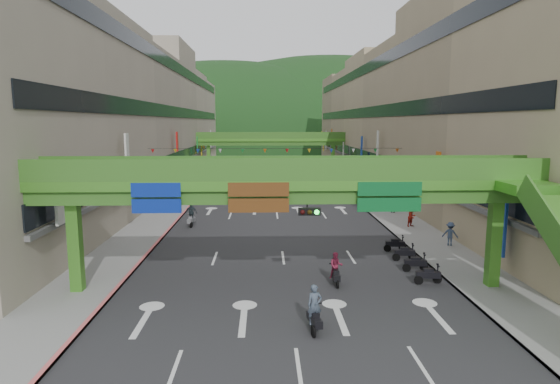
{
  "coord_description": "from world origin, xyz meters",
  "views": [
    {
      "loc": [
        -1.22,
        -17.81,
        8.88
      ],
      "look_at": [
        0.0,
        18.0,
        3.5
      ],
      "focal_mm": 30.0,
      "sensor_mm": 36.0,
      "label": 1
    }
  ],
  "objects_px": {
    "overpass_near": "(307,196)",
    "scooter_rider_mid": "(336,268)",
    "pedestrian_red": "(412,218)",
    "car_silver": "(259,178)",
    "car_yellow": "(287,171)",
    "scooter_rider_near": "(315,310)"
  },
  "relations": [
    {
      "from": "scooter_rider_near",
      "to": "pedestrian_red",
      "type": "xyz_separation_m",
      "value": [
        10.29,
        19.32,
        -0.13
      ]
    },
    {
      "from": "scooter_rider_near",
      "to": "car_silver",
      "type": "height_order",
      "value": "scooter_rider_near"
    },
    {
      "from": "scooter_rider_near",
      "to": "car_yellow",
      "type": "distance_m",
      "value": 59.77
    },
    {
      "from": "scooter_rider_mid",
      "to": "car_silver",
      "type": "xyz_separation_m",
      "value": [
        -4.73,
        43.2,
        -0.17
      ]
    },
    {
      "from": "pedestrian_red",
      "to": "scooter_rider_mid",
      "type": "bearing_deg",
      "value": -154.28
    },
    {
      "from": "pedestrian_red",
      "to": "overpass_near",
      "type": "bearing_deg",
      "value": -156.68
    },
    {
      "from": "car_yellow",
      "to": "pedestrian_red",
      "type": "relative_size",
      "value": 2.15
    },
    {
      "from": "car_silver",
      "to": "pedestrian_red",
      "type": "relative_size",
      "value": 2.74
    },
    {
      "from": "overpass_near",
      "to": "car_silver",
      "type": "height_order",
      "value": "overpass_near"
    },
    {
      "from": "car_yellow",
      "to": "pedestrian_red",
      "type": "xyz_separation_m",
      "value": [
        8.52,
        -40.42,
        0.22
      ]
    },
    {
      "from": "scooter_rider_mid",
      "to": "car_silver",
      "type": "relative_size",
      "value": 0.4
    },
    {
      "from": "car_yellow",
      "to": "overpass_near",
      "type": "bearing_deg",
      "value": -87.81
    },
    {
      "from": "overpass_near",
      "to": "scooter_rider_mid",
      "type": "xyz_separation_m",
      "value": [
        1.75,
        1.37,
        -4.27
      ]
    },
    {
      "from": "car_yellow",
      "to": "car_silver",
      "type": "bearing_deg",
      "value": -109.6
    },
    {
      "from": "scooter_rider_mid",
      "to": "overpass_near",
      "type": "bearing_deg",
      "value": -142.01
    },
    {
      "from": "scooter_rider_near",
      "to": "car_silver",
      "type": "xyz_separation_m",
      "value": [
        -2.94,
        48.95,
        -0.21
      ]
    },
    {
      "from": "scooter_rider_near",
      "to": "car_yellow",
      "type": "bearing_deg",
      "value": 88.3
    },
    {
      "from": "overpass_near",
      "to": "car_silver",
      "type": "relative_size",
      "value": 6.08
    },
    {
      "from": "overpass_near",
      "to": "car_silver",
      "type": "distance_m",
      "value": 44.89
    },
    {
      "from": "overpass_near",
      "to": "pedestrian_red",
      "type": "relative_size",
      "value": 16.67
    },
    {
      "from": "scooter_rider_mid",
      "to": "car_silver",
      "type": "height_order",
      "value": "scooter_rider_mid"
    },
    {
      "from": "pedestrian_red",
      "to": "car_yellow",
      "type": "bearing_deg",
      "value": 69.67
    }
  ]
}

